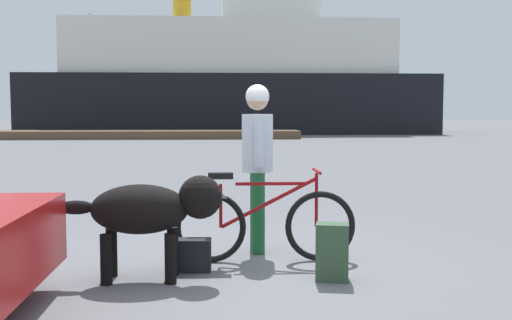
{
  "coord_description": "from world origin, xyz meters",
  "views": [
    {
      "loc": [
        -0.18,
        -5.84,
        1.48
      ],
      "look_at": [
        0.29,
        1.72,
        0.87
      ],
      "focal_mm": 44.52,
      "sensor_mm": 36.0,
      "label": 1
    }
  ],
  "objects_px": {
    "handbag_pannier": "(193,255)",
    "bicycle": "(264,224)",
    "person_cyclist": "(257,151)",
    "sailboat_moored": "(148,123)",
    "dog": "(151,210)",
    "ferry_boat": "(232,80)",
    "backpack": "(332,252)"
  },
  "relations": [
    {
      "from": "backpack",
      "to": "handbag_pannier",
      "type": "distance_m",
      "value": 1.28
    },
    {
      "from": "bicycle",
      "to": "ferry_boat",
      "type": "bearing_deg",
      "value": 89.2
    },
    {
      "from": "person_cyclist",
      "to": "sailboat_moored",
      "type": "relative_size",
      "value": 0.24
    },
    {
      "from": "ferry_boat",
      "to": "handbag_pannier",
      "type": "bearing_deg",
      "value": -91.93
    },
    {
      "from": "handbag_pannier",
      "to": "bicycle",
      "type": "bearing_deg",
      "value": 24.89
    },
    {
      "from": "person_cyclist",
      "to": "dog",
      "type": "distance_m",
      "value": 1.5
    },
    {
      "from": "person_cyclist",
      "to": "dog",
      "type": "bearing_deg",
      "value": -133.41
    },
    {
      "from": "bicycle",
      "to": "sailboat_moored",
      "type": "xyz_separation_m",
      "value": [
        -5.22,
        38.39,
        0.13
      ]
    },
    {
      "from": "person_cyclist",
      "to": "dog",
      "type": "xyz_separation_m",
      "value": [
        -0.98,
        -1.04,
        -0.43
      ]
    },
    {
      "from": "bicycle",
      "to": "sailboat_moored",
      "type": "bearing_deg",
      "value": 97.74
    },
    {
      "from": "dog",
      "to": "backpack",
      "type": "height_order",
      "value": "dog"
    },
    {
      "from": "bicycle",
      "to": "dog",
      "type": "xyz_separation_m",
      "value": [
        -1.02,
        -0.58,
        0.24
      ]
    },
    {
      "from": "person_cyclist",
      "to": "ferry_boat",
      "type": "xyz_separation_m",
      "value": [
        0.5,
        32.97,
        2.19
      ]
    },
    {
      "from": "bicycle",
      "to": "handbag_pannier",
      "type": "distance_m",
      "value": 0.77
    },
    {
      "from": "person_cyclist",
      "to": "handbag_pannier",
      "type": "xyz_separation_m",
      "value": [
        -0.64,
        -0.77,
        -0.9
      ]
    },
    {
      "from": "backpack",
      "to": "ferry_boat",
      "type": "distance_m",
      "value": 34.26
    },
    {
      "from": "person_cyclist",
      "to": "backpack",
      "type": "relative_size",
      "value": 3.49
    },
    {
      "from": "bicycle",
      "to": "person_cyclist",
      "type": "xyz_separation_m",
      "value": [
        -0.04,
        0.46,
        0.67
      ]
    },
    {
      "from": "backpack",
      "to": "ferry_boat",
      "type": "bearing_deg",
      "value": 90.12
    },
    {
      "from": "dog",
      "to": "handbag_pannier",
      "type": "height_order",
      "value": "dog"
    },
    {
      "from": "handbag_pannier",
      "to": "sailboat_moored",
      "type": "height_order",
      "value": "sailboat_moored"
    },
    {
      "from": "bicycle",
      "to": "dog",
      "type": "relative_size",
      "value": 1.24
    },
    {
      "from": "backpack",
      "to": "ferry_boat",
      "type": "xyz_separation_m",
      "value": [
        -0.07,
        34.13,
        2.98
      ]
    },
    {
      "from": "dog",
      "to": "person_cyclist",
      "type": "bearing_deg",
      "value": 46.59
    },
    {
      "from": "bicycle",
      "to": "sailboat_moored",
      "type": "height_order",
      "value": "sailboat_moored"
    },
    {
      "from": "sailboat_moored",
      "to": "bicycle",
      "type": "bearing_deg",
      "value": -82.26
    },
    {
      "from": "person_cyclist",
      "to": "backpack",
      "type": "bearing_deg",
      "value": -63.56
    },
    {
      "from": "person_cyclist",
      "to": "ferry_boat",
      "type": "bearing_deg",
      "value": 89.13
    },
    {
      "from": "person_cyclist",
      "to": "sailboat_moored",
      "type": "distance_m",
      "value": 38.29
    },
    {
      "from": "dog",
      "to": "sailboat_moored",
      "type": "distance_m",
      "value": 39.2
    },
    {
      "from": "bicycle",
      "to": "ferry_boat",
      "type": "relative_size",
      "value": 0.07
    },
    {
      "from": "dog",
      "to": "ferry_boat",
      "type": "bearing_deg",
      "value": 87.5
    }
  ]
}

